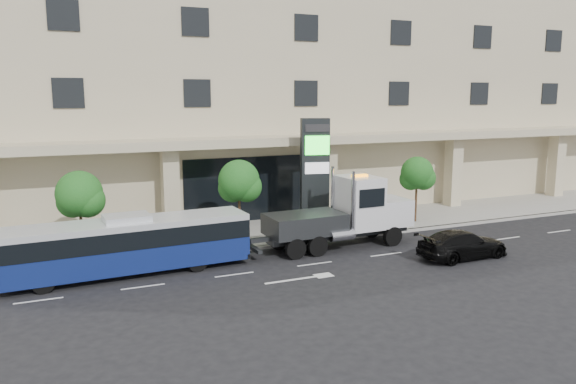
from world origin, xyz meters
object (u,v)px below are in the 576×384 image
Objects in this scene: city_bus at (128,244)px; black_sedan at (463,244)px; signage_pylon at (315,174)px; tow_truck at (346,215)px.

black_sedan is (15.37, -3.91, -0.70)m from city_bus.
signage_pylon is at bearing 15.68° from city_bus.
tow_truck is at bearing -1.30° from city_bus.
signage_pylon reaches higher than city_bus.
black_sedan is at bearing -17.03° from city_bus.
signage_pylon is at bearing 90.67° from tow_truck.
tow_truck is 3.80m from signage_pylon.
signage_pylon is (11.02, 3.67, 2.04)m from city_bus.
city_bus is at bearing -148.78° from signage_pylon.
black_sedan is at bearing -47.41° from signage_pylon.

